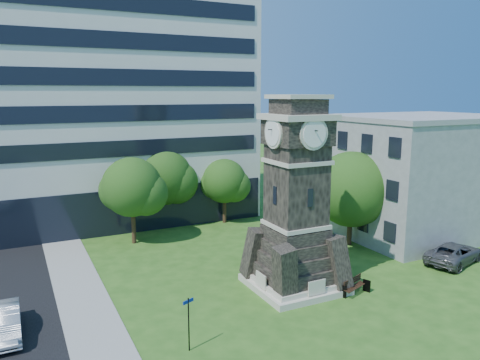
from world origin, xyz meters
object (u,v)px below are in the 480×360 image
clock_tower (296,207)px  street_sign (189,318)px  car_street_mid (3,323)px  park_bench (354,286)px  car_east_lot (454,253)px

clock_tower → street_sign: clock_tower is taller
car_street_mid → street_sign: size_ratio=1.70×
clock_tower → park_bench: size_ratio=6.12×
street_sign → car_street_mid: bearing=122.5°
car_east_lot → street_sign: size_ratio=1.98×
car_street_mid → car_east_lot: 29.78m
car_east_lot → clock_tower: bearing=67.5°
clock_tower → car_street_mid: 17.40m
car_street_mid → street_sign: bearing=-34.4°
car_street_mid → street_sign: 9.78m
car_street_mid → park_bench: size_ratio=2.32×
car_street_mid → street_sign: (8.06, -5.47, 0.94)m
car_east_lot → park_bench: 10.19m
car_street_mid → car_east_lot: (29.64, -2.88, -0.01)m
car_east_lot → street_sign: bearing=81.3°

